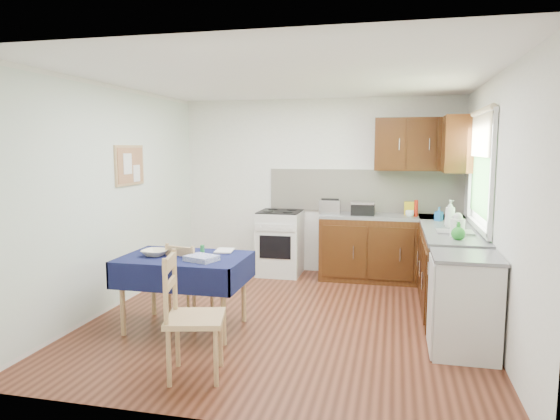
% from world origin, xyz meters
% --- Properties ---
extents(floor, '(4.20, 4.20, 0.00)m').
position_xyz_m(floor, '(0.00, 0.00, 0.00)').
color(floor, '#441F12').
rests_on(floor, ground).
extents(ceiling, '(4.00, 4.20, 0.02)m').
position_xyz_m(ceiling, '(0.00, 0.00, 2.50)').
color(ceiling, white).
rests_on(ceiling, wall_back).
extents(wall_back, '(4.00, 0.02, 2.50)m').
position_xyz_m(wall_back, '(0.00, 2.10, 1.25)').
color(wall_back, white).
rests_on(wall_back, ground).
extents(wall_front, '(4.00, 0.02, 2.50)m').
position_xyz_m(wall_front, '(0.00, -2.10, 1.25)').
color(wall_front, white).
rests_on(wall_front, ground).
extents(wall_left, '(0.02, 4.20, 2.50)m').
position_xyz_m(wall_left, '(-2.00, 0.00, 1.25)').
color(wall_left, white).
rests_on(wall_left, ground).
extents(wall_right, '(0.02, 4.20, 2.50)m').
position_xyz_m(wall_right, '(2.00, 0.00, 1.25)').
color(wall_right, white).
rests_on(wall_right, ground).
extents(base_cabinets, '(1.90, 2.30, 0.86)m').
position_xyz_m(base_cabinets, '(1.36, 1.26, 0.43)').
color(base_cabinets, black).
rests_on(base_cabinets, ground).
extents(worktop_back, '(1.90, 0.60, 0.04)m').
position_xyz_m(worktop_back, '(1.05, 1.80, 0.88)').
color(worktop_back, slate).
rests_on(worktop_back, base_cabinets).
extents(worktop_right, '(0.60, 1.70, 0.04)m').
position_xyz_m(worktop_right, '(1.70, 0.65, 0.88)').
color(worktop_right, slate).
rests_on(worktop_right, base_cabinets).
extents(worktop_corner, '(0.60, 0.60, 0.04)m').
position_xyz_m(worktop_corner, '(1.70, 1.80, 0.88)').
color(worktop_corner, slate).
rests_on(worktop_corner, base_cabinets).
extents(splashback, '(2.70, 0.02, 0.60)m').
position_xyz_m(splashback, '(0.65, 2.08, 1.20)').
color(splashback, '#F3E5CE').
rests_on(splashback, wall_back).
extents(upper_cabinets, '(1.20, 0.85, 0.70)m').
position_xyz_m(upper_cabinets, '(1.52, 1.80, 1.85)').
color(upper_cabinets, black).
rests_on(upper_cabinets, wall_back).
extents(stove, '(0.60, 0.61, 0.92)m').
position_xyz_m(stove, '(-0.50, 1.80, 0.46)').
color(stove, silver).
rests_on(stove, ground).
extents(window, '(0.04, 1.48, 1.26)m').
position_xyz_m(window, '(1.97, 0.70, 1.65)').
color(window, '#255121').
rests_on(window, wall_right).
extents(fridge, '(0.58, 0.60, 0.89)m').
position_xyz_m(fridge, '(1.70, -0.55, 0.44)').
color(fridge, silver).
rests_on(fridge, ground).
extents(corkboard, '(0.04, 0.62, 0.47)m').
position_xyz_m(corkboard, '(-1.97, 0.30, 1.60)').
color(corkboard, tan).
rests_on(corkboard, wall_left).
extents(dining_table, '(1.22, 0.83, 0.74)m').
position_xyz_m(dining_table, '(-0.93, -0.53, 0.63)').
color(dining_table, '#0E153A').
rests_on(dining_table, ground).
extents(chair_far, '(0.46, 0.46, 0.86)m').
position_xyz_m(chair_far, '(-0.94, -0.45, 0.45)').
color(chair_far, tan).
rests_on(chair_far, ground).
extents(chair_near, '(0.53, 0.53, 0.99)m').
position_xyz_m(chair_near, '(-0.47, -1.51, 0.53)').
color(chair_near, tan).
rests_on(chair_near, ground).
extents(toaster, '(0.28, 0.17, 0.22)m').
position_xyz_m(toaster, '(0.22, 1.73, 1.00)').
color(toaster, '#B7B8BC').
rests_on(toaster, worktop_back).
extents(sandwich_press, '(0.31, 0.27, 0.18)m').
position_xyz_m(sandwich_press, '(0.67, 1.76, 0.99)').
color(sandwich_press, black).
rests_on(sandwich_press, worktop_back).
extents(sauce_bottle, '(0.05, 0.05, 0.22)m').
position_xyz_m(sauce_bottle, '(1.36, 1.74, 1.01)').
color(sauce_bottle, red).
rests_on(sauce_bottle, worktop_back).
extents(yellow_packet, '(0.15, 0.13, 0.18)m').
position_xyz_m(yellow_packet, '(1.28, 1.90, 0.99)').
color(yellow_packet, yellow).
rests_on(yellow_packet, worktop_back).
extents(dish_rack, '(0.38, 0.29, 0.18)m').
position_xyz_m(dish_rack, '(1.72, 0.51, 0.92)').
color(dish_rack, gray).
rests_on(dish_rack, worktop_right).
extents(kettle, '(0.15, 0.15, 0.25)m').
position_xyz_m(kettle, '(1.72, 0.30, 1.01)').
color(kettle, silver).
rests_on(kettle, worktop_right).
extents(cup, '(0.12, 0.12, 0.09)m').
position_xyz_m(cup, '(1.28, 1.68, 0.94)').
color(cup, white).
rests_on(cup, worktop_back).
extents(soap_bottle_a, '(0.16, 0.16, 0.31)m').
position_xyz_m(soap_bottle_a, '(1.71, 0.94, 1.06)').
color(soap_bottle_a, silver).
rests_on(soap_bottle_a, worktop_right).
extents(soap_bottle_b, '(0.11, 0.11, 0.17)m').
position_xyz_m(soap_bottle_b, '(1.62, 1.40, 0.99)').
color(soap_bottle_b, '#1B58A3').
rests_on(soap_bottle_b, worktop_right).
extents(soap_bottle_c, '(0.19, 0.19, 0.18)m').
position_xyz_m(soap_bottle_c, '(1.70, 0.10, 0.99)').
color(soap_bottle_c, '#268D2A').
rests_on(soap_bottle_c, worktop_right).
extents(plate_bowl, '(0.27, 0.27, 0.06)m').
position_xyz_m(plate_bowl, '(-1.23, -0.58, 0.77)').
color(plate_bowl, beige).
rests_on(plate_bowl, dining_table).
extents(book, '(0.21, 0.27, 0.02)m').
position_xyz_m(book, '(-0.71, -0.25, 0.75)').
color(book, white).
rests_on(book, dining_table).
extents(spice_jar, '(0.04, 0.04, 0.09)m').
position_xyz_m(spice_jar, '(-0.81, -0.38, 0.78)').
color(spice_jar, green).
rests_on(spice_jar, dining_table).
extents(tea_towel, '(0.34, 0.30, 0.05)m').
position_xyz_m(tea_towel, '(-0.69, -0.68, 0.76)').
color(tea_towel, navy).
rests_on(tea_towel, dining_table).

